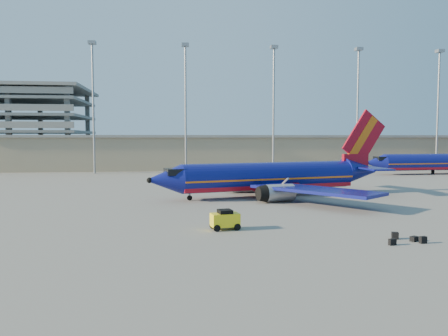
{
  "coord_description": "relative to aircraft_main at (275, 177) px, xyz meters",
  "views": [
    {
      "loc": [
        -7.79,
        -52.11,
        7.9
      ],
      "look_at": [
        -1.36,
        3.26,
        4.0
      ],
      "focal_mm": 35.0,
      "sensor_mm": 36.0,
      "label": 1
    }
  ],
  "objects": [
    {
      "name": "luggage_pile",
      "position": [
        3.91,
        -26.66,
        -2.32
      ],
      "size": [
        3.13,
        2.26,
        0.54
      ],
      "color": "black",
      "rests_on": "ground"
    },
    {
      "name": "baggage_tug",
      "position": [
        -9.2,
        -20.67,
        -1.66
      ],
      "size": [
        2.61,
        1.84,
        1.72
      ],
      "rotation": [
        0.0,
        0.0,
        0.18
      ],
      "color": "yellow",
      "rests_on": "ground"
    },
    {
      "name": "aircraft_main",
      "position": [
        0.0,
        0.0,
        0.0
      ],
      "size": [
        34.79,
        33.05,
        11.98
      ],
      "rotation": [
        0.0,
        0.0,
        0.24
      ],
      "color": "navy",
      "rests_on": "ground"
    },
    {
      "name": "ground",
      "position": [
        -5.77,
        -5.33,
        -2.56
      ],
      "size": [
        220.0,
        220.0,
        0.0
      ],
      "primitive_type": "plane",
      "color": "slate",
      "rests_on": "ground"
    },
    {
      "name": "light_mast_row",
      "position": [
        -0.77,
        40.67,
        14.99
      ],
      "size": [
        101.6,
        1.6,
        28.65
      ],
      "color": "gray",
      "rests_on": "ground"
    },
    {
      "name": "terminal_building",
      "position": [
        4.23,
        52.67,
        1.76
      ],
      "size": [
        122.0,
        16.0,
        8.5
      ],
      "color": "gray",
      "rests_on": "ground"
    },
    {
      "name": "aircraft_second",
      "position": [
        43.18,
        30.94,
        0.08
      ],
      "size": [
        33.96,
        13.2,
        11.49
      ],
      "rotation": [
        0.0,
        0.0,
        0.07
      ],
      "color": "navy",
      "rests_on": "ground"
    }
  ]
}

